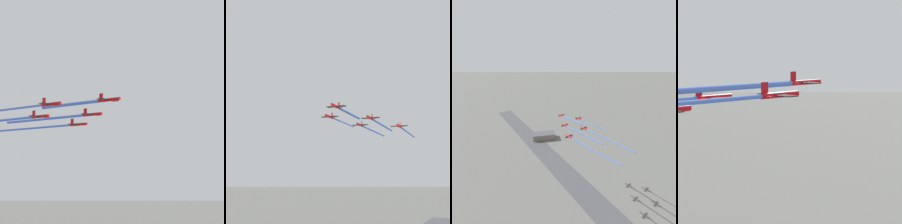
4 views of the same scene
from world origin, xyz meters
TOP-DOWN VIEW (x-y plane):
  - jet_0 at (11.89, -30.34)m, footprint 8.73×8.91m
  - jet_1 at (11.84, -50.93)m, footprint 8.73×8.91m
  - jet_2 at (29.86, -40.38)m, footprint 8.73×8.91m
  - jet_3 at (11.79, -71.52)m, footprint 8.73×8.91m
  - jet_4 at (29.81, -60.97)m, footprint 8.73×8.91m
  - smoke_trail_0 at (21.47, -46.71)m, footprint 15.90×25.99m
  - smoke_trail_1 at (25.80, -74.79)m, footprint 24.52×40.88m
  - smoke_trail_2 at (40.67, -58.86)m, footprint 18.01×29.99m
  - smoke_trail_3 at (27.35, -98.10)m, footprint 27.59×46.26m

SIDE VIEW (x-z plane):
  - smoke_trail_3 at x=27.35m, z-range 73.29..74.20m
  - jet_3 at x=11.79m, z-range 72.23..75.35m
  - jet_4 at x=29.81m, z-range 73.91..77.03m
  - smoke_trail_1 at x=25.80m, z-range 75.27..76.32m
  - jet_1 at x=11.84m, z-range 74.28..77.40m
  - smoke_trail_2 at x=40.67m, z-range 77.30..78.11m
  - jet_2 at x=29.86m, z-range 76.19..79.31m
  - smoke_trail_0 at x=21.47m, z-range 78.09..79.31m
  - jet_0 at x=11.89m, z-range 77.18..80.30m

